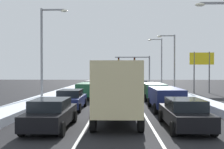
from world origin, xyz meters
name	(u,v)px	position (x,y,z in m)	size (l,w,h in m)	color
ground_plane	(119,101)	(0.00, 19.00, 0.00)	(123.48, 123.48, 0.00)	black
lane_stripe_between_right_lane_and_center_lane	(133,96)	(1.70, 23.75, 0.00)	(0.14, 52.24, 0.01)	silver
lane_stripe_between_center_lane_and_left_lane	(104,96)	(-1.70, 23.75, 0.00)	(0.14, 52.24, 0.01)	silver
snow_bank_right_shoulder	(178,94)	(7.00, 23.75, 0.27)	(1.43, 52.24, 0.54)	silver
snow_bank_left_shoulder	(60,94)	(-7.00, 23.75, 0.25)	(2.18, 52.24, 0.50)	silver
sedan_black_right_lane_nearest	(184,113)	(3.30, 7.24, 0.76)	(2.00, 4.50, 1.51)	black
suv_navy_right_lane_second	(165,97)	(3.43, 13.03, 1.02)	(2.16, 4.90, 1.67)	navy
suv_green_right_lane_third	(154,90)	(3.53, 19.68, 1.02)	(2.16, 4.90, 1.67)	#1E5633
sedan_charcoal_right_lane_fourth	(144,88)	(3.23, 26.58, 0.76)	(2.00, 4.50, 1.51)	#38383D
sedan_tan_right_lane_fifth	(141,85)	(3.49, 32.80, 0.76)	(2.00, 4.50, 1.51)	#937F60
box_truck_center_lane_nearest	(117,89)	(-0.10, 8.83, 1.90)	(2.53, 7.20, 3.36)	#B7BABF
suv_white_center_lane_second	(121,92)	(0.20, 17.15, 1.02)	(2.16, 4.90, 1.67)	silver
suv_red_center_lane_third	(119,88)	(0.05, 23.08, 1.02)	(2.16, 4.90, 1.67)	maroon
suv_gray_center_lane_fourth	(118,85)	(-0.09, 29.18, 1.02)	(2.16, 4.90, 1.67)	slate
sedan_maroon_center_lane_fifth	(119,84)	(0.10, 35.54, 0.76)	(2.00, 4.50, 1.51)	maroon
sedan_black_left_lane_nearest	(51,113)	(-3.41, 7.04, 0.76)	(2.00, 4.50, 1.51)	black
sedan_navy_left_lane_second	(71,99)	(-3.65, 13.33, 0.76)	(2.00, 4.50, 1.51)	navy
suv_green_left_lane_third	(88,89)	(-3.20, 20.45, 1.02)	(2.16, 4.90, 1.67)	#1E5633
suv_charcoal_left_lane_fourth	(94,86)	(-3.34, 27.20, 1.02)	(2.16, 4.90, 1.67)	#38383D
sedan_tan_left_lane_fifth	(97,85)	(-3.37, 32.90, 0.76)	(2.00, 4.50, 1.51)	#937F60
traffic_light_gantry	(139,64)	(4.27, 47.48, 4.50)	(7.54, 0.47, 6.20)	slate
street_lamp_right_mid	(172,57)	(7.80, 30.87, 4.93)	(2.66, 0.36, 8.26)	gray
street_lamp_right_far	(160,58)	(7.62, 40.37, 5.31)	(2.66, 0.36, 8.96)	gray
street_lamp_left_mid	(45,46)	(-7.09, 18.24, 5.30)	(2.66, 0.36, 8.95)	gray
roadside_sign_right	(202,63)	(11.04, 27.70, 4.02)	(3.20, 0.16, 5.50)	#59595B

